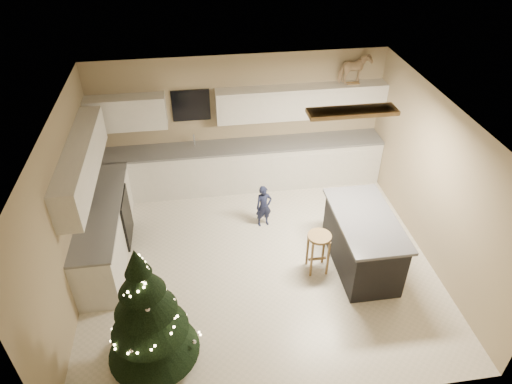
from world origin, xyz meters
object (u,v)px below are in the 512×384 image
at_px(christmas_tree, 148,319).
at_px(rocking_horse, 354,69).
at_px(bar_stool, 319,244).
at_px(toddler, 264,206).
at_px(island, 362,241).

distance_m(christmas_tree, rocking_horse, 5.61).
bearing_deg(rocking_horse, bar_stool, 136.71).
relative_size(christmas_tree, rocking_horse, 2.91).
distance_m(bar_stool, christmas_tree, 2.83).
xyz_separation_m(christmas_tree, toddler, (1.84, 2.53, -0.39)).
bearing_deg(christmas_tree, rocking_horse, 46.55).
relative_size(island, bar_stool, 2.39).
xyz_separation_m(bar_stool, christmas_tree, (-2.50, -1.29, 0.26)).
bearing_deg(rocking_horse, island, 150.69).
height_order(christmas_tree, toddler, christmas_tree).
distance_m(christmas_tree, toddler, 3.15).
bearing_deg(toddler, rocking_horse, 26.35).
distance_m(bar_stool, toddler, 1.41).
bearing_deg(christmas_tree, toddler, 53.94).
height_order(island, christmas_tree, christmas_tree).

